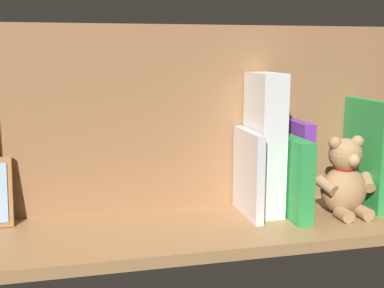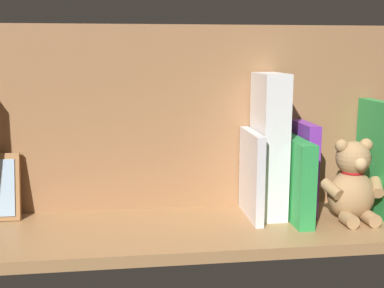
% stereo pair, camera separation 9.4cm
% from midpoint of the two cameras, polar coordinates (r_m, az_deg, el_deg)
% --- Properties ---
extents(ground_plane, '(1.02, 0.28, 0.02)m').
position_cam_midpoint_polar(ground_plane, '(0.99, 2.77, -9.95)').
color(ground_plane, '#A87A4C').
extents(shelf_back_panel, '(1.02, 0.02, 0.39)m').
position_cam_midpoint_polar(shelf_back_panel, '(1.05, 1.74, 2.98)').
color(shelf_back_panel, '#9D6D45').
rests_on(shelf_back_panel, ground_plane).
extents(book_1, '(0.03, 0.15, 0.24)m').
position_cam_midpoint_polar(book_1, '(1.12, 23.06, -1.46)').
color(book_1, green).
rests_on(book_1, ground_plane).
extents(teddy_bear, '(0.14, 0.11, 0.17)m').
position_cam_midpoint_polar(teddy_bear, '(1.06, 20.61, -4.45)').
color(teddy_bear, tan).
rests_on(teddy_bear, ground_plane).
extents(book_2, '(0.03, 0.11, 0.19)m').
position_cam_midpoint_polar(book_2, '(1.08, 15.38, -2.72)').
color(book_2, purple).
rests_on(book_2, ground_plane).
extents(book_3, '(0.03, 0.18, 0.17)m').
position_cam_midpoint_polar(book_3, '(1.04, 14.32, -3.89)').
color(book_3, green).
rests_on(book_3, ground_plane).
extents(dictionary_thick_white, '(0.05, 0.12, 0.30)m').
position_cam_midpoint_polar(dictionary_thick_white, '(1.03, 11.56, -0.16)').
color(dictionary_thick_white, white).
rests_on(dictionary_thick_white, ground_plane).
extents(book_4, '(0.02, 0.15, 0.18)m').
position_cam_midpoint_polar(book_4, '(1.02, 9.58, -3.56)').
color(book_4, silver).
rests_on(book_4, ground_plane).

